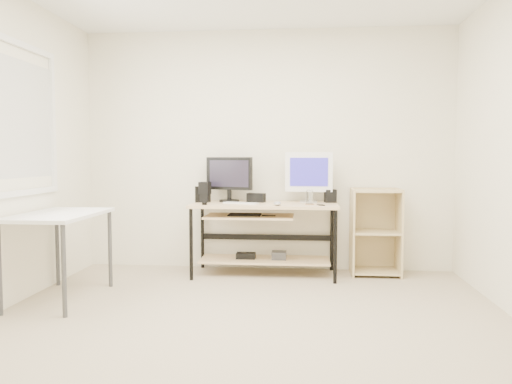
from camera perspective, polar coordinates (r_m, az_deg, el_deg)
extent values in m
cube|color=#B8A88D|center=(3.69, -1.03, -15.50)|extent=(4.00, 4.00, 0.01)
cube|color=white|center=(5.47, 1.25, 4.77)|extent=(4.00, 0.01, 2.60)
cube|color=white|center=(1.51, -9.51, 6.75)|extent=(4.00, 0.01, 2.60)
cube|color=white|center=(4.71, -25.15, 7.57)|extent=(0.01, 1.00, 1.20)
cube|color=beige|center=(5.15, 0.97, -1.47)|extent=(1.50, 0.65, 0.03)
cube|color=beige|center=(5.13, -0.75, -2.79)|extent=(0.90, 0.49, 0.02)
cube|color=beige|center=(5.29, 1.00, -7.75)|extent=(1.35, 0.46, 0.02)
cube|color=black|center=(5.13, -1.30, -2.61)|extent=(0.33, 0.22, 0.01)
cylinder|color=black|center=(5.06, 1.45, -2.71)|extent=(0.14, 0.01, 0.01)
cube|color=#3D3D40|center=(5.27, 2.65, -7.24)|extent=(0.15, 0.15, 0.08)
cube|color=black|center=(5.30, -1.17, -7.28)|extent=(0.20, 0.12, 0.06)
cylinder|color=black|center=(5.02, -7.43, -5.96)|extent=(0.04, 0.04, 0.72)
cylinder|color=black|center=(5.57, -6.14, -4.96)|extent=(0.04, 0.04, 0.72)
cylinder|color=black|center=(4.91, 9.05, -6.20)|extent=(0.04, 0.04, 0.72)
cylinder|color=black|center=(5.48, 8.65, -5.15)|extent=(0.04, 0.04, 0.72)
cube|color=white|center=(4.58, -21.59, -2.44)|extent=(0.60, 1.00, 0.03)
cylinder|color=#3D3D40|center=(5.15, -21.75, -5.97)|extent=(0.04, 0.04, 0.72)
cylinder|color=#3D3D40|center=(4.11, -21.10, -8.42)|extent=(0.04, 0.04, 0.72)
cylinder|color=#3D3D40|center=(4.94, -16.34, -6.26)|extent=(0.04, 0.04, 0.72)
cube|color=#DAC288|center=(5.32, 10.92, -4.46)|extent=(0.02, 0.40, 0.90)
cube|color=#DAC288|center=(5.39, 16.02, -4.44)|extent=(0.02, 0.40, 0.90)
cube|color=#DAC288|center=(5.54, 13.21, -4.17)|extent=(0.50, 0.02, 0.90)
cube|color=#DAC288|center=(5.42, 13.42, -8.74)|extent=(0.46, 0.38, 0.02)
cube|color=#DAC288|center=(5.35, 13.49, -4.45)|extent=(0.46, 0.38, 0.02)
cube|color=#DAC288|center=(5.30, 13.56, 0.15)|extent=(0.46, 0.38, 0.02)
cylinder|color=black|center=(5.34, -3.07, -1.01)|extent=(0.22, 0.22, 0.02)
cylinder|color=black|center=(5.33, -3.07, -0.31)|extent=(0.05, 0.05, 0.11)
cube|color=black|center=(5.32, -3.08, 2.13)|extent=(0.51, 0.21, 0.35)
cube|color=black|center=(5.29, -3.13, 2.12)|extent=(0.42, 0.14, 0.28)
cube|color=silver|center=(5.28, 6.04, -1.11)|extent=(0.18, 0.16, 0.01)
cylinder|color=silver|center=(5.28, 6.04, -0.50)|extent=(0.04, 0.04, 0.10)
cube|color=white|center=(5.26, 6.06, 2.30)|extent=(0.50, 0.08, 0.42)
cube|color=#2D26A4|center=(5.23, 6.07, 2.29)|extent=(0.42, 0.03, 0.33)
cube|color=white|center=(5.11, -1.74, -1.27)|extent=(0.38, 0.22, 0.01)
ellipsoid|color=#AAAAAF|center=(4.91, 2.45, -1.32)|extent=(0.08, 0.13, 0.04)
cube|color=black|center=(5.28, 0.02, -0.65)|extent=(0.21, 0.14, 0.09)
cube|color=black|center=(5.30, -5.86, -0.70)|extent=(0.11, 0.11, 0.09)
cube|color=black|center=(5.30, -5.87, 0.45)|extent=(0.13, 0.13, 0.13)
cube|color=black|center=(5.30, 8.49, -0.45)|extent=(0.13, 0.13, 0.14)
cube|color=black|center=(5.30, -6.52, -0.26)|extent=(0.09, 0.07, 0.17)
cylinder|color=black|center=(5.01, -5.91, -1.35)|extent=(0.06, 0.06, 0.02)
cube|color=black|center=(4.98, 7.42, -1.47)|extent=(0.08, 0.11, 0.01)
cylinder|color=#9B6D46|center=(5.07, 6.14, -1.38)|extent=(0.12, 0.12, 0.01)
cylinder|color=white|center=(5.06, 6.15, -0.56)|extent=(0.09, 0.09, 0.14)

